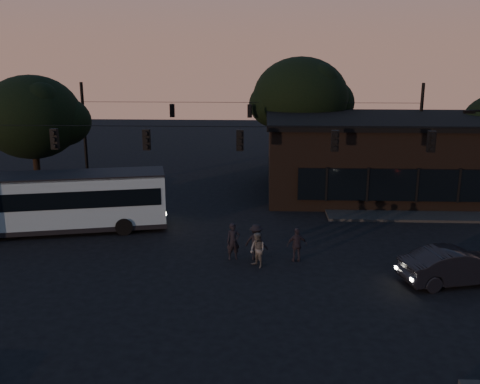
{
  "coord_description": "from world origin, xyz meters",
  "views": [
    {
      "loc": [
        1.18,
        -21.26,
        9.45
      ],
      "look_at": [
        0.0,
        4.0,
        3.0
      ],
      "focal_mm": 40.0,
      "sensor_mm": 36.0,
      "label": 1
    }
  ],
  "objects_px": {
    "building": "(376,155)",
    "bus": "(60,200)",
    "car": "(456,266)",
    "pedestrian_d": "(256,242)",
    "pedestrian_a": "(233,241)",
    "pedestrian_b": "(258,250)",
    "pedestrian_c": "(297,245)"
  },
  "relations": [
    {
      "from": "bus",
      "to": "car",
      "type": "relative_size",
      "value": 2.5
    },
    {
      "from": "building",
      "to": "pedestrian_a",
      "type": "xyz_separation_m",
      "value": [
        -9.26,
        -13.25,
        -1.81
      ]
    },
    {
      "from": "pedestrian_c",
      "to": "bus",
      "type": "bearing_deg",
      "value": -27.68
    },
    {
      "from": "pedestrian_c",
      "to": "pedestrian_a",
      "type": "bearing_deg",
      "value": -13.47
    },
    {
      "from": "bus",
      "to": "pedestrian_c",
      "type": "bearing_deg",
      "value": -30.03
    },
    {
      "from": "pedestrian_a",
      "to": "pedestrian_d",
      "type": "distance_m",
      "value": 1.09
    },
    {
      "from": "pedestrian_a",
      "to": "pedestrian_b",
      "type": "bearing_deg",
      "value": -56.25
    },
    {
      "from": "pedestrian_a",
      "to": "pedestrian_c",
      "type": "distance_m",
      "value": 3.02
    },
    {
      "from": "building",
      "to": "pedestrian_b",
      "type": "relative_size",
      "value": 9.41
    },
    {
      "from": "pedestrian_c",
      "to": "pedestrian_d",
      "type": "relative_size",
      "value": 0.94
    },
    {
      "from": "car",
      "to": "pedestrian_c",
      "type": "distance_m",
      "value": 6.97
    },
    {
      "from": "car",
      "to": "pedestrian_d",
      "type": "height_order",
      "value": "pedestrian_d"
    },
    {
      "from": "pedestrian_b",
      "to": "pedestrian_c",
      "type": "distance_m",
      "value": 2.0
    },
    {
      "from": "pedestrian_d",
      "to": "car",
      "type": "bearing_deg",
      "value": -172.53
    },
    {
      "from": "building",
      "to": "car",
      "type": "height_order",
      "value": "building"
    },
    {
      "from": "pedestrian_b",
      "to": "pedestrian_d",
      "type": "bearing_deg",
      "value": 145.3
    },
    {
      "from": "bus",
      "to": "pedestrian_a",
      "type": "xyz_separation_m",
      "value": [
        9.76,
        -3.76,
        -0.92
      ]
    },
    {
      "from": "bus",
      "to": "pedestrian_b",
      "type": "height_order",
      "value": "bus"
    },
    {
      "from": "bus",
      "to": "pedestrian_d",
      "type": "bearing_deg",
      "value": -32.1
    },
    {
      "from": "pedestrian_a",
      "to": "pedestrian_c",
      "type": "relative_size",
      "value": 1.08
    },
    {
      "from": "car",
      "to": "pedestrian_d",
      "type": "bearing_deg",
      "value": 60.19
    },
    {
      "from": "building",
      "to": "bus",
      "type": "relative_size",
      "value": 1.3
    },
    {
      "from": "building",
      "to": "bus",
      "type": "bearing_deg",
      "value": -153.49
    },
    {
      "from": "pedestrian_a",
      "to": "pedestrian_d",
      "type": "height_order",
      "value": "pedestrian_a"
    },
    {
      "from": "pedestrian_a",
      "to": "pedestrian_d",
      "type": "bearing_deg",
      "value": -17.61
    },
    {
      "from": "pedestrian_b",
      "to": "pedestrian_d",
      "type": "xyz_separation_m",
      "value": [
        -0.08,
        0.93,
        0.07
      ]
    },
    {
      "from": "building",
      "to": "pedestrian_d",
      "type": "bearing_deg",
      "value": -121.67
    },
    {
      "from": "pedestrian_a",
      "to": "pedestrian_b",
      "type": "xyz_separation_m",
      "value": [
        1.17,
        -0.92,
        -0.08
      ]
    },
    {
      "from": "car",
      "to": "pedestrian_a",
      "type": "relative_size",
      "value": 2.63
    },
    {
      "from": "bus",
      "to": "pedestrian_c",
      "type": "relative_size",
      "value": 7.13
    },
    {
      "from": "pedestrian_b",
      "to": "bus",
      "type": "bearing_deg",
      "value": -152.77
    },
    {
      "from": "pedestrian_a",
      "to": "pedestrian_c",
      "type": "xyz_separation_m",
      "value": [
        3.01,
        -0.15,
        -0.07
      ]
    }
  ]
}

